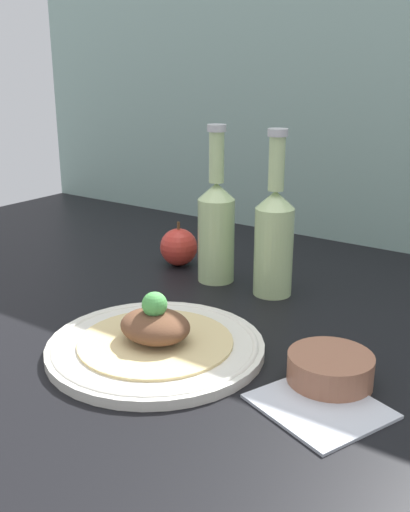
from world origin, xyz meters
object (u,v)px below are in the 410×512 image
(cider_bottle_right, at_px, (274,236))
(cider_bottle_left, at_px, (216,226))
(dipping_bowl, at_px, (330,369))
(plated_food, at_px, (155,329))
(plate, at_px, (156,346))
(apple, at_px, (179,247))

(cider_bottle_right, bearing_deg, cider_bottle_left, 180.00)
(dipping_bowl, bearing_deg, plated_food, -165.58)
(plated_food, bearing_deg, cider_bottle_right, 85.26)
(plate, relative_size, apple, 3.43)
(cider_bottle_left, distance_m, apple, 0.13)
(cider_bottle_right, relative_size, apple, 3.21)
(plate, xyz_separation_m, cider_bottle_left, (-0.09, 0.28, 0.09))
(plate, bearing_deg, cider_bottle_left, 108.20)
(cider_bottle_right, height_order, apple, cider_bottle_right)
(cider_bottle_left, relative_size, apple, 3.21)
(plate, relative_size, cider_bottle_right, 1.07)
(cider_bottle_left, xyz_separation_m, cider_bottle_right, (0.12, 0.00, 0.00))
(plated_food, xyz_separation_m, cider_bottle_right, (0.02, 0.28, 0.07))
(plate, xyz_separation_m, cider_bottle_right, (0.02, 0.28, 0.09))
(plate, bearing_deg, apple, 122.70)
(cider_bottle_left, xyz_separation_m, dipping_bowl, (0.32, -0.22, -0.08))
(cider_bottle_left, height_order, dipping_bowl, cider_bottle_left)
(cider_bottle_right, distance_m, dipping_bowl, 0.32)
(plated_food, xyz_separation_m, dipping_bowl, (0.23, 0.06, -0.01))
(apple, relative_size, dipping_bowl, 0.82)
(cider_bottle_left, bearing_deg, cider_bottle_right, 0.00)
(plated_food, height_order, cider_bottle_right, cider_bottle_right)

